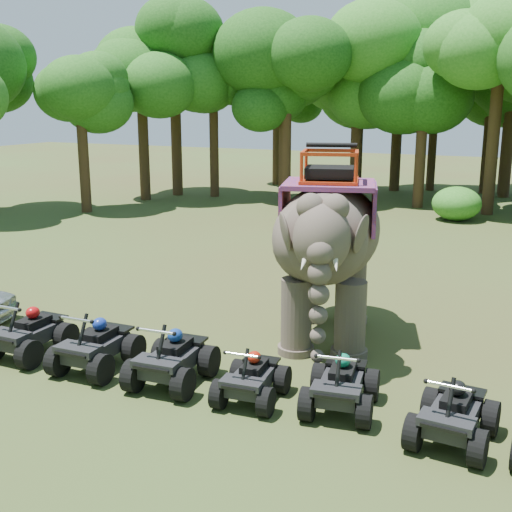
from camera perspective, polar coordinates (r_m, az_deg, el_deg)
The scene contains 24 objects.
ground at distance 14.76m, azimuth -1.96°, elevation -8.20°, with size 110.00×110.00×0.00m, color #47381E.
elephant at distance 14.89m, azimuth 6.38°, elevation 1.01°, with size 2.36×5.36×4.51m, color #4D4138, non-canonical shape.
atv_0 at distance 15.02m, azimuth -19.56°, elevation -5.94°, with size 1.30×1.78×1.32m, color black, non-canonical shape.
atv_1 at distance 13.85m, azimuth -14.05°, elevation -7.17°, with size 1.31×1.79×1.33m, color black, non-canonical shape.
atv_2 at distance 12.90m, azimuth -7.49°, elevation -8.42°, with size 1.32×1.82×1.35m, color black, non-canonical shape.
atv_3 at distance 12.15m, azimuth -0.38°, elevation -10.26°, with size 1.12×1.54×1.14m, color black, non-canonical shape.
atv_4 at distance 11.89m, azimuth 7.58°, elevation -10.63°, with size 1.24×1.71×1.26m, color black, non-canonical shape.
atv_5 at distance 11.24m, azimuth 17.23°, elevation -12.66°, with size 1.24×1.71×1.26m, color black, non-canonical shape.
tree_0 at distance 34.42m, azimuth 14.56°, elevation 11.16°, with size 5.91×5.91×8.44m, color #195114, non-canonical shape.
tree_1 at distance 33.23m, azimuth 20.46°, elevation 11.25°, with size 6.37×6.37×9.11m, color #195114, non-canonical shape.
tree_29 at distance 33.09m, azimuth -15.17°, elevation 9.94°, with size 5.02×5.02×7.17m, color #195114, non-canonical shape.
tree_30 at distance 36.57m, azimuth -10.05°, elevation 12.00°, with size 6.34×6.34×9.06m, color #195114, non-canonical shape.
tree_31 at distance 37.39m, azimuth -3.76°, elevation 10.77°, with size 5.03×5.03×7.18m, color #195114, non-canonical shape.
tree_32 at distance 35.02m, azimuth 2.48°, elevation 11.09°, with size 5.46×5.46×7.80m, color #195114, non-canonical shape.
tree_33 at distance 37.41m, azimuth 8.93°, elevation 12.04°, with size 6.30×6.30×9.00m, color #195114, non-canonical shape.
tree_34 at distance 34.85m, azimuth 2.69°, elevation 12.50°, with size 6.67×6.67×9.52m, color #195114, non-canonical shape.
tree_35 at distance 41.36m, azimuth 15.48°, elevation 10.49°, with size 4.92×4.92×7.03m, color #195114, non-canonical shape.
tree_38 at distance 42.70m, azimuth 1.86°, elevation 11.57°, with size 5.45×5.45×7.78m, color #195114, non-canonical shape.
tree_39 at distance 39.64m, azimuth 21.79°, elevation 12.71°, with size 7.63×7.63×10.90m, color #195114, non-canonical shape.
tree_40 at distance 41.38m, azimuth 21.55°, elevation 11.55°, with size 6.44×6.44×9.21m, color #195114, non-canonical shape.
tree_42 at distance 38.45m, azimuth 9.13°, elevation 11.95°, with size 6.19×6.19×8.85m, color #195114, non-canonical shape.
tree_43 at distance 38.15m, azimuth -7.19°, elevation 13.13°, with size 7.24×7.24×10.34m, color #195114, non-canonical shape.
tree_45 at distance 40.64m, azimuth 12.55°, elevation 13.29°, with size 7.58×7.58×10.82m, color #195114, non-canonical shape.
tree_46 at distance 40.97m, azimuth 20.04°, elevation 11.29°, with size 6.07×6.07×8.67m, color #195114, non-canonical shape.
Camera 1 is at (6.14, -12.23, 5.52)m, focal length 45.00 mm.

